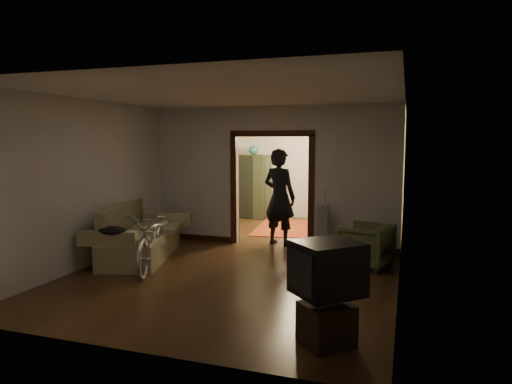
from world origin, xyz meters
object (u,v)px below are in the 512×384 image
at_px(sofa, 141,232).
at_px(bicycle, 152,239).
at_px(armchair, 365,245).
at_px(desk, 344,210).
at_px(locker, 254,187).
at_px(person, 279,197).

height_order(sofa, bicycle, bicycle).
xyz_separation_m(armchair, desk, (-0.87, 3.88, 0.01)).
relative_size(sofa, bicycle, 1.13).
distance_m(bicycle, locker, 5.32).
xyz_separation_m(sofa, locker, (0.53, 4.79, 0.39)).
relative_size(person, desk, 1.93).
xyz_separation_m(sofa, person, (2.08, 1.83, 0.50)).
distance_m(armchair, person, 2.21).
xyz_separation_m(person, locker, (-1.55, 2.96, -0.11)).
bearing_deg(desk, person, -110.30).
relative_size(sofa, armchair, 2.63).
relative_size(bicycle, armchair, 2.32).
bearing_deg(armchair, bicycle, -52.05).
height_order(sofa, person, person).
bearing_deg(person, sofa, 59.86).
height_order(bicycle, locker, locker).
distance_m(armchair, desk, 3.97).
height_order(armchair, locker, locker).
relative_size(armchair, desk, 0.79).
distance_m(sofa, bicycle, 0.75).
bearing_deg(person, bicycle, 75.35).
bearing_deg(sofa, armchair, -5.18).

